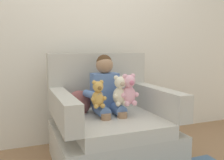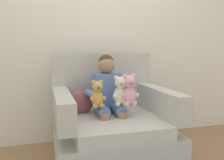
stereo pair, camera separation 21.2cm
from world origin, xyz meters
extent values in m
cube|color=silver|center=(0.00, 0.77, 1.30)|extent=(6.00, 0.10, 2.60)
cube|color=#BCB7AD|center=(0.00, 0.00, 0.18)|extent=(1.09, 0.99, 0.36)
cube|color=beige|center=(0.00, -0.07, 0.42)|extent=(0.81, 0.85, 0.12)
cube|color=#BCB7AD|center=(0.00, 0.43, 0.77)|extent=(1.09, 0.14, 0.59)
cube|color=#BCB7AD|center=(-0.47, -0.07, 0.60)|extent=(0.14, 0.85, 0.25)
cube|color=#BCB7AD|center=(0.47, -0.07, 0.60)|extent=(0.14, 0.85, 0.25)
cube|color=#597AB7|center=(-0.02, 0.15, 0.70)|extent=(0.26, 0.16, 0.34)
sphere|color=#9E7556|center=(-0.02, 0.15, 0.95)|extent=(0.17, 0.17, 0.17)
sphere|color=#472D19|center=(-0.02, 0.16, 0.98)|extent=(0.16, 0.16, 0.16)
cylinder|color=#597AB7|center=(-0.10, 0.02, 0.53)|extent=(0.11, 0.26, 0.11)
cylinder|color=#9E7556|center=(-0.10, -0.11, 0.38)|extent=(0.09, 0.09, 0.30)
cylinder|color=#597AB7|center=(0.06, 0.02, 0.53)|extent=(0.11, 0.26, 0.11)
cylinder|color=#9E7556|center=(0.06, -0.11, 0.38)|extent=(0.09, 0.09, 0.30)
cylinder|color=#597AB7|center=(-0.18, 0.03, 0.68)|extent=(0.13, 0.27, 0.07)
cylinder|color=#597AB7|center=(0.14, 0.03, 0.68)|extent=(0.13, 0.27, 0.07)
ellipsoid|color=gold|center=(-0.16, -0.06, 0.66)|extent=(0.11, 0.10, 0.15)
sphere|color=gold|center=(-0.16, -0.07, 0.78)|extent=(0.10, 0.10, 0.10)
sphere|color=brown|center=(-0.16, -0.11, 0.77)|extent=(0.04, 0.04, 0.04)
sphere|color=gold|center=(-0.20, -0.06, 0.81)|extent=(0.04, 0.04, 0.04)
sphere|color=gold|center=(-0.22, -0.09, 0.67)|extent=(0.04, 0.04, 0.04)
sphere|color=gold|center=(-0.19, -0.10, 0.61)|extent=(0.04, 0.04, 0.04)
sphere|color=gold|center=(-0.13, -0.06, 0.81)|extent=(0.04, 0.04, 0.04)
sphere|color=gold|center=(-0.11, -0.09, 0.67)|extent=(0.04, 0.04, 0.04)
sphere|color=gold|center=(-0.13, -0.10, 0.61)|extent=(0.04, 0.04, 0.04)
ellipsoid|color=#EAA8BC|center=(0.14, -0.07, 0.68)|extent=(0.14, 0.12, 0.18)
sphere|color=#EAA8BC|center=(0.14, -0.08, 0.81)|extent=(0.12, 0.12, 0.12)
sphere|color=#CC6684|center=(0.14, -0.13, 0.80)|extent=(0.04, 0.04, 0.04)
sphere|color=#EAA8BC|center=(0.10, -0.08, 0.86)|extent=(0.05, 0.05, 0.05)
sphere|color=#EAA8BC|center=(0.07, -0.10, 0.69)|extent=(0.05, 0.05, 0.05)
sphere|color=#EAA8BC|center=(0.10, -0.12, 0.61)|extent=(0.05, 0.05, 0.05)
sphere|color=#EAA8BC|center=(0.18, -0.08, 0.86)|extent=(0.05, 0.05, 0.05)
sphere|color=#EAA8BC|center=(0.20, -0.10, 0.69)|extent=(0.05, 0.05, 0.05)
sphere|color=#EAA8BC|center=(0.18, -0.12, 0.61)|extent=(0.05, 0.05, 0.05)
ellipsoid|color=silver|center=(0.06, -0.04, 0.67)|extent=(0.13, 0.11, 0.17)
sphere|color=silver|center=(0.06, -0.06, 0.80)|extent=(0.11, 0.11, 0.11)
sphere|color=tan|center=(0.06, -0.11, 0.79)|extent=(0.04, 0.04, 0.04)
sphere|color=silver|center=(0.02, -0.05, 0.85)|extent=(0.04, 0.04, 0.04)
sphere|color=silver|center=(0.00, -0.08, 0.68)|extent=(0.04, 0.04, 0.04)
sphere|color=silver|center=(0.02, -0.09, 0.61)|extent=(0.05, 0.05, 0.05)
sphere|color=silver|center=(0.10, -0.05, 0.85)|extent=(0.04, 0.04, 0.04)
sphere|color=silver|center=(0.12, -0.08, 0.68)|extent=(0.04, 0.04, 0.04)
sphere|color=silver|center=(0.09, -0.09, 0.61)|extent=(0.05, 0.05, 0.05)
ellipsoid|color=#8C4C4C|center=(-0.28, 0.19, 0.58)|extent=(0.28, 0.17, 0.26)
camera|label=1|loc=(-0.82, -2.08, 1.10)|focal=38.37mm
camera|label=2|loc=(-0.62, -2.15, 1.10)|focal=38.37mm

